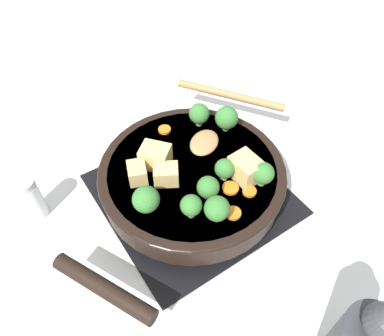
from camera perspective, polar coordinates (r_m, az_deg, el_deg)
The scene contains 21 objects.
ground_plane at distance 0.69m, azimuth 0.00°, elevation -4.07°, with size 2.40×2.40×0.00m, color silver.
front_burner_grate at distance 0.68m, azimuth 0.00°, elevation -3.45°, with size 0.31×0.31×0.03m.
skillet_pan at distance 0.65m, azimuth -0.11°, elevation -1.35°, with size 0.35×0.42×0.05m.
wooden_spoon at distance 0.72m, azimuth 4.17°, elevation 8.11°, with size 0.22×0.23×0.02m.
tofu_cube_center_large at distance 0.63m, azimuth -5.60°, elevation 1.75°, with size 0.05×0.04×0.04m, color #DBB770.
tofu_cube_near_handle at distance 0.60m, azimuth -3.83°, elevation -1.18°, with size 0.04×0.03×0.03m, color #DBB770.
tofu_cube_east_chunk at distance 0.61m, azimuth -8.34°, elevation -0.71°, with size 0.04×0.03×0.03m, color #DBB770.
tofu_cube_west_chunk at distance 0.61m, azimuth 8.16°, elevation -0.09°, with size 0.05×0.04×0.04m, color #DBB770.
broccoli_floret_near_spoon at distance 0.56m, azimuth -7.02°, elevation -4.80°, with size 0.04×0.04×0.05m.
broccoli_floret_center_top at distance 0.60m, azimuth 10.76°, elevation -0.84°, with size 0.04×0.04×0.04m.
broccoli_floret_east_rim at distance 0.70m, azimuth 1.11°, elevation 8.26°, with size 0.04×0.04×0.05m.
broccoli_floret_west_rim at distance 0.58m, azimuth 2.47°, elevation -2.99°, with size 0.04×0.04×0.04m.
broccoli_floret_north_edge at distance 0.55m, azimuth 3.82°, elevation -6.22°, with size 0.04×0.04×0.05m.
broccoli_floret_south_cluster at distance 0.69m, azimuth 5.30°, elevation 7.61°, with size 0.04×0.04×0.05m.
broccoli_floret_mid_floret at distance 0.56m, azimuth -0.13°, elevation -5.77°, with size 0.03×0.03×0.04m.
broccoli_floret_small_inner at distance 0.60m, azimuth 5.00°, elevation -0.13°, with size 0.03×0.03×0.04m.
carrot_slice_orange_thin at distance 0.61m, azimuth 8.74°, elevation -3.54°, with size 0.02×0.02×0.01m, color orange.
carrot_slice_near_center at distance 0.58m, azimuth 6.58°, elevation -6.69°, with size 0.02×0.02×0.01m, color orange.
carrot_slice_edge_slice at distance 0.70m, azimuth -4.21°, elevation 5.84°, with size 0.02×0.02×0.01m, color orange.
carrot_slice_under_broccoli at distance 0.61m, azimuth 5.88°, elevation -3.07°, with size 0.03×0.03×0.01m, color orange.
salt_shaker at distance 0.69m, azimuth -23.28°, elevation -4.30°, with size 0.04×0.04×0.09m.
Camera 1 is at (0.35, -0.23, 0.55)m, focal length 35.00 mm.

